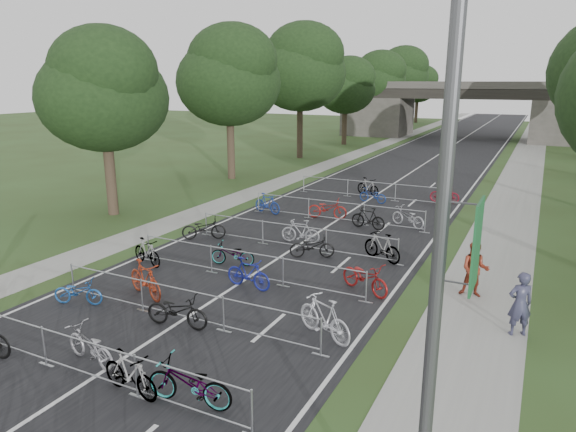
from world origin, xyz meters
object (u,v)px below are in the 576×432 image
at_px(overpass_bridge, 466,110).
at_px(pedestrian_b, 475,270).
at_px(lamppost, 437,311).
at_px(pedestrian_a, 520,304).

relative_size(overpass_bridge, pedestrian_b, 16.27).
bearing_deg(pedestrian_b, lamppost, -90.61).
height_order(overpass_bridge, lamppost, lamppost).
bearing_deg(pedestrian_a, lamppost, 56.42).
bearing_deg(overpass_bridge, pedestrian_b, -81.57).
height_order(overpass_bridge, pedestrian_a, overpass_bridge).
xyz_separation_m(lamppost, pedestrian_a, (0.87, 8.80, -3.32)).
xyz_separation_m(lamppost, pedestrian_b, (-0.64, 11.13, -3.33)).
height_order(pedestrian_a, pedestrian_b, pedestrian_a).
bearing_deg(lamppost, pedestrian_b, 93.29).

